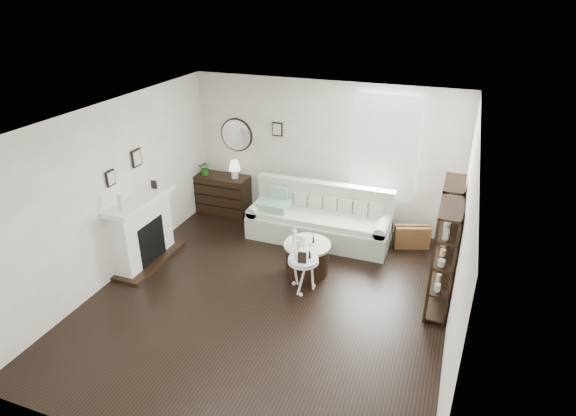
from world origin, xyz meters
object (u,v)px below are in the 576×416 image
at_px(sofa, 320,221).
at_px(pedestal_table, 303,261).
at_px(dresser, 221,193).
at_px(drum_table, 307,258).

xyz_separation_m(sofa, pedestal_table, (0.24, -1.66, 0.18)).
bearing_deg(sofa, pedestal_table, -81.81).
relative_size(dresser, pedestal_table, 2.08).
bearing_deg(drum_table, dresser, 146.18).
bearing_deg(pedestal_table, dresser, 139.77).
distance_m(sofa, dresser, 2.22).
xyz_separation_m(dresser, drum_table, (2.33, -1.56, -0.12)).
distance_m(sofa, pedestal_table, 1.69).
height_order(sofa, drum_table, sofa).
relative_size(sofa, drum_table, 3.39).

